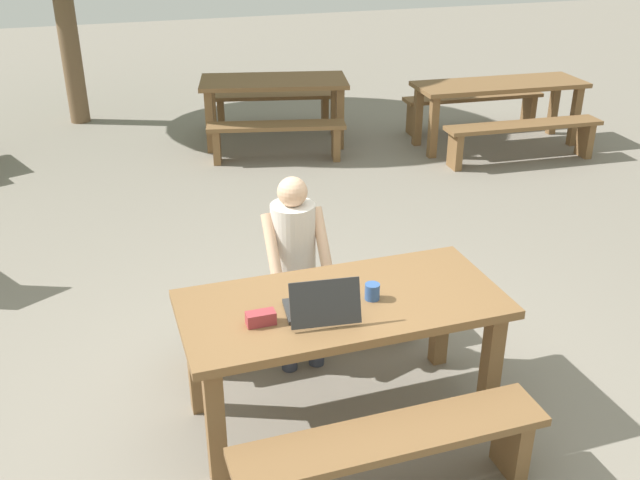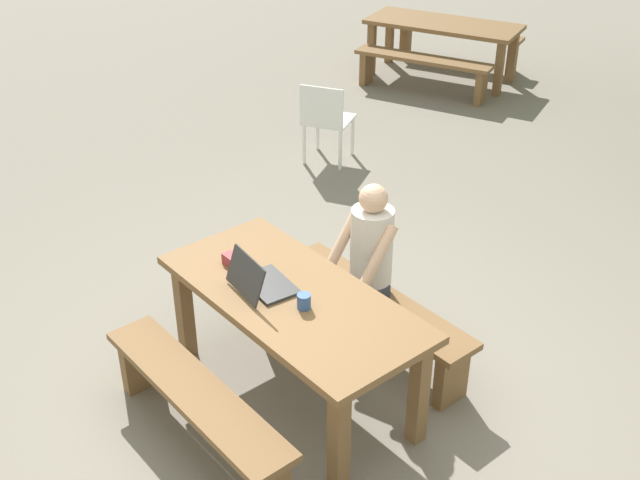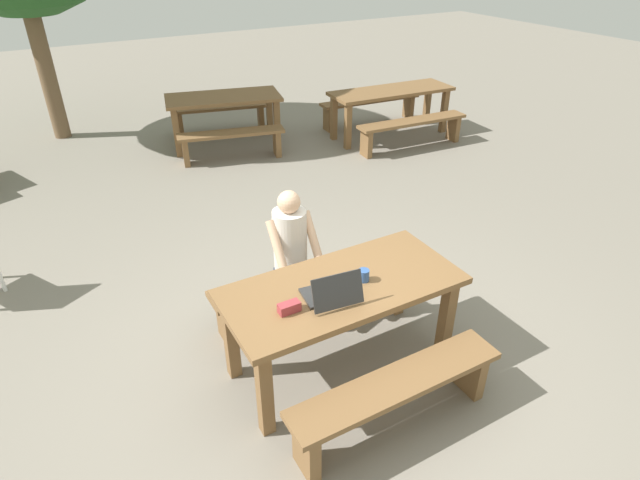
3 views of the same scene
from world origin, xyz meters
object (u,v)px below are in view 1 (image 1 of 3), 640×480
at_px(picnic_table_mid, 274,90).
at_px(small_pouch, 261,318).
at_px(laptop, 322,306).
at_px(picnic_table_distant, 499,93).
at_px(picnic_table_front, 342,319).
at_px(coffee_mug, 372,292).
at_px(person_seated, 295,259).

bearing_deg(picnic_table_mid, small_pouch, -92.43).
relative_size(laptop, small_pouch, 2.65).
bearing_deg(picnic_table_distant, laptop, -126.60).
height_order(picnic_table_front, small_pouch, small_pouch).
relative_size(picnic_table_mid, picnic_table_distant, 0.90).
relative_size(coffee_mug, picnic_table_mid, 0.05).
bearing_deg(picnic_table_front, picnic_table_distant, 50.12).
bearing_deg(laptop, small_pouch, 2.51).
distance_m(picnic_table_front, person_seated, 0.67).
bearing_deg(picnic_table_distant, coffee_mug, -124.59).
bearing_deg(person_seated, laptop, -96.47).
height_order(small_pouch, person_seated, person_seated).
bearing_deg(picnic_table_mid, laptop, -89.06).
xyz_separation_m(picnic_table_front, person_seated, (-0.07, 0.66, 0.06)).
height_order(picnic_table_front, picnic_table_distant, picnic_table_front).
bearing_deg(small_pouch, picnic_table_mid, 74.43).
relative_size(picnic_table_front, coffee_mug, 19.34).
distance_m(laptop, picnic_table_distant, 5.56).
relative_size(laptop, picnic_table_distant, 0.19).
distance_m(coffee_mug, picnic_table_mid, 5.13).
bearing_deg(laptop, picnic_table_distant, -123.50).
relative_size(laptop, coffee_mug, 4.36).
xyz_separation_m(picnic_table_front, picnic_table_mid, (0.95, 5.03, 0.00)).
distance_m(small_pouch, picnic_table_distant, 5.75).
height_order(laptop, person_seated, person_seated).
distance_m(picnic_table_mid, picnic_table_distant, 2.65).
relative_size(picnic_table_front, small_pouch, 11.74).
relative_size(small_pouch, picnic_table_distant, 0.07).
bearing_deg(small_pouch, laptop, -4.34).
relative_size(coffee_mug, picnic_table_distant, 0.04).
bearing_deg(coffee_mug, laptop, -165.50).
height_order(person_seated, picnic_table_distant, person_seated).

